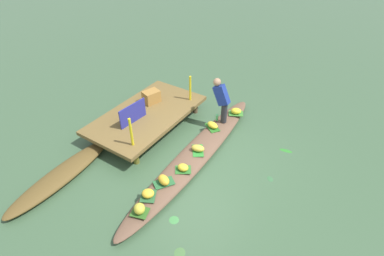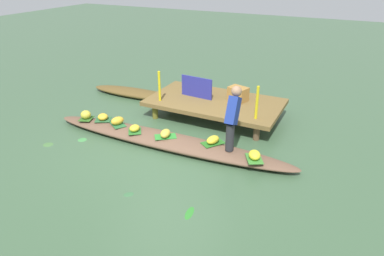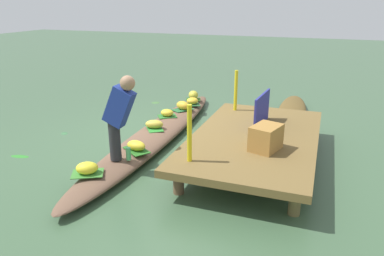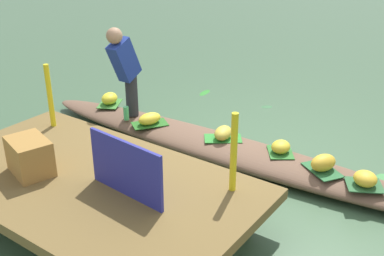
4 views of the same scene
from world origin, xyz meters
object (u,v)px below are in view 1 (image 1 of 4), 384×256
moored_boat (61,175)px  produce_crate (151,97)px  market_banner (133,113)px  banana_bunch_4 (164,180)px  banana_bunch_6 (198,148)px  banana_bunch_0 (148,193)px  vendor_boat (196,154)px  banana_bunch_5 (236,111)px  water_bottle (217,118)px  vendor_person (222,98)px  banana_bunch_1 (183,167)px  banana_bunch_2 (139,209)px  banana_bunch_3 (213,125)px

moored_boat → produce_crate: (3.07, -0.08, 0.50)m
market_banner → banana_bunch_4: bearing=-116.9°
banana_bunch_6 → market_banner: bearing=95.0°
banana_bunch_0 → banana_bunch_4: bearing=-6.1°
vendor_boat → moored_boat: size_ratio=2.02×
banana_bunch_5 → water_bottle: size_ratio=1.55×
vendor_person → market_banner: vendor_person is taller
banana_bunch_1 → banana_bunch_4: (-0.54, 0.12, 0.02)m
banana_bunch_2 → produce_crate: size_ratio=0.52×
banana_bunch_6 → water_bottle: 1.36m
banana_bunch_6 → produce_crate: (0.84, 2.07, 0.31)m
banana_bunch_2 → banana_bunch_3: bearing=3.8°
banana_bunch_3 → banana_bunch_0: bearing=-178.2°
banana_bunch_6 → banana_bunch_5: bearing=-1.3°
banana_bunch_3 → banana_bunch_4: 2.25m
banana_bunch_2 → vendor_person: size_ratio=0.19×
moored_boat → vendor_person: (3.62, -1.98, 0.80)m
banana_bunch_6 → banana_bunch_2: bearing=-179.2°
vendor_boat → banana_bunch_6: 0.19m
banana_bunch_2 → banana_bunch_5: (4.01, -0.01, -0.02)m
vendor_person → banana_bunch_2: bearing=-176.8°
banana_bunch_0 → banana_bunch_3: 2.70m
banana_bunch_0 → vendor_person: size_ratio=0.20×
banana_bunch_5 → market_banner: bearing=137.9°
banana_bunch_5 → vendor_person: 0.84m
banana_bunch_3 → banana_bunch_4: (-2.25, -0.13, 0.01)m
banana_bunch_4 → water_bottle: bearing=4.3°
vendor_boat → produce_crate: (0.86, 2.03, 0.50)m
banana_bunch_0 → water_bottle: 3.05m
banana_bunch_0 → banana_bunch_2: (-0.39, -0.12, 0.03)m
banana_bunch_4 → vendor_person: (2.64, 0.12, 0.60)m
banana_bunch_4 → produce_crate: produce_crate is taller
water_bottle → market_banner: (-1.50, 1.59, 0.39)m
banana_bunch_2 → banana_bunch_5: size_ratio=0.81×
banana_bunch_2 → banana_bunch_3: 3.10m
moored_boat → banana_bunch_6: (2.24, -2.15, 0.19)m
banana_bunch_4 → produce_crate: bearing=44.0°
banana_bunch_1 → market_banner: size_ratio=0.29×
market_banner → produce_crate: bearing=17.7°
vendor_boat → banana_bunch_5: (1.94, -0.08, 0.19)m
banana_bunch_4 → vendor_person: size_ratio=0.25×
banana_bunch_1 → banana_bunch_3: size_ratio=0.78×
banana_bunch_2 → banana_bunch_6: bearing=0.8°
banana_bunch_4 → banana_bunch_6: size_ratio=0.96×
banana_bunch_3 → banana_bunch_6: 1.01m
banana_bunch_4 → banana_bunch_6: bearing=-2.1°
banana_bunch_5 → water_bottle: (-0.58, 0.28, 0.01)m
vendor_boat → banana_bunch_2: bearing=-179.5°
banana_bunch_5 → banana_bunch_2: bearing=179.8°
banana_bunch_2 → banana_bunch_5: banana_bunch_2 is taller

